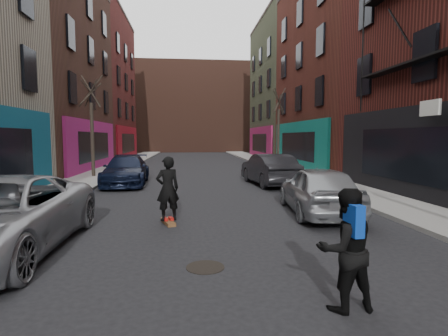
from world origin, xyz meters
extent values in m
cube|color=gray|center=(-6.25, 30.00, 0.07)|extent=(2.50, 84.00, 0.13)
cube|color=gray|center=(6.25, 30.00, 0.07)|extent=(2.50, 84.00, 0.13)
cube|color=#43271C|center=(13.50, 16.00, 8.00)|extent=(12.00, 56.00, 16.00)
cube|color=#47281E|center=(0.00, 56.00, 7.00)|extent=(40.00, 10.00, 14.00)
imported|color=black|center=(-3.84, 15.01, 0.72)|extent=(2.24, 5.05, 1.44)
imported|color=#9CA0A4|center=(3.20, 7.67, 0.76)|extent=(2.20, 4.59, 1.51)
imported|color=black|center=(3.20, 14.26, 0.77)|extent=(2.14, 4.84, 1.54)
cube|color=brown|center=(-1.33, 6.86, 0.05)|extent=(0.46, 0.83, 0.10)
imported|color=black|center=(-1.33, 6.86, 0.98)|extent=(0.74, 0.60, 1.75)
imported|color=black|center=(1.36, 1.83, 0.84)|extent=(0.88, 0.72, 1.69)
cube|color=#0B37A6|center=(1.38, 1.65, 1.29)|extent=(0.17, 0.31, 0.42)
cylinder|color=black|center=(-0.47, 3.56, 0.01)|extent=(0.89, 0.89, 0.01)
camera|label=1|loc=(-0.76, -2.61, 2.37)|focal=28.00mm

